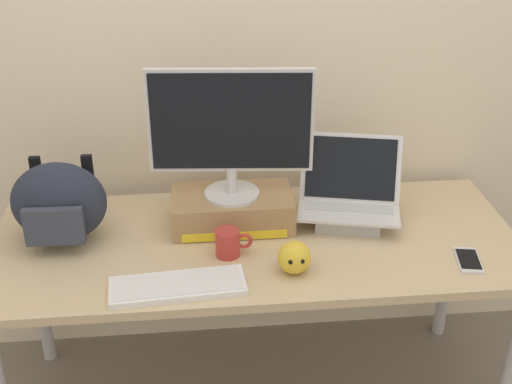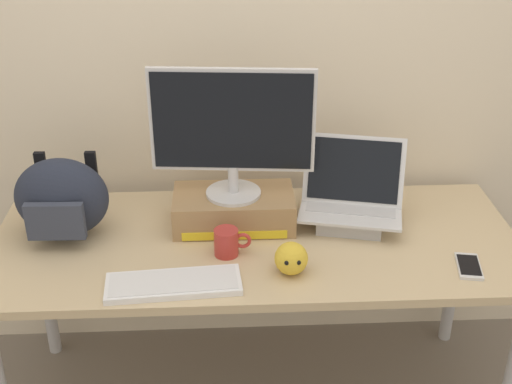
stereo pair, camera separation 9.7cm
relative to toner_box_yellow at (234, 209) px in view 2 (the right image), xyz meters
The scene contains 10 objects.
back_wall 0.64m from the toner_box_yellow, 78.54° to the left, with size 7.00×0.10×2.60m, color beige.
desk 0.18m from the toner_box_yellow, 56.03° to the right, with size 1.78×0.73×0.71m.
toner_box_yellow is the anchor object (origin of this frame).
desktop_monitor 0.30m from the toner_box_yellow, 96.91° to the right, with size 0.54×0.19×0.45m.
open_laptop 0.41m from the toner_box_yellow, ahead, with size 0.40×0.32×0.29m.
external_keyboard 0.42m from the toner_box_yellow, 117.20° to the right, with size 0.42×0.17×0.02m.
messenger_backpack 0.58m from the toner_box_yellow, behind, with size 0.32×0.24×0.28m.
coffee_mug 0.20m from the toner_box_yellow, 97.31° to the right, with size 0.12×0.08×0.09m.
cell_phone 0.80m from the toner_box_yellow, 23.06° to the right, with size 0.10×0.15×0.01m.
plush_toy 0.36m from the toner_box_yellow, 61.21° to the right, with size 0.10×0.10×0.10m.
Camera 2 is at (-0.10, -1.96, 1.93)m, focal length 47.63 mm.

